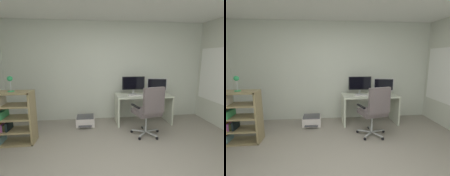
{
  "view_description": "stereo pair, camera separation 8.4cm",
  "coord_description": "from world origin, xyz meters",
  "views": [
    {
      "loc": [
        -0.4,
        -1.97,
        1.64
      ],
      "look_at": [
        0.04,
        1.72,
        0.96
      ],
      "focal_mm": 27.19,
      "sensor_mm": 36.0,
      "label": 1
    },
    {
      "loc": [
        -0.31,
        -1.98,
        1.64
      ],
      "look_at": [
        0.04,
        1.72,
        0.96
      ],
      "focal_mm": 27.19,
      "sensor_mm": 36.0,
      "label": 2
    }
  ],
  "objects": [
    {
      "name": "wall_back",
      "position": [
        0.0,
        2.49,
        1.26
      ],
      "size": [
        5.1,
        0.1,
        2.53
      ],
      "primitive_type": "cube",
      "color": "silver",
      "rests_on": "ground"
    },
    {
      "name": "office_chair",
      "position": [
        0.74,
        1.23,
        0.6
      ],
      "size": [
        0.63,
        0.66,
        1.07
      ],
      "color": "#B7BABC",
      "rests_on": "ground"
    },
    {
      "name": "window_pane",
      "position": [
        2.55,
        1.64,
        1.21
      ],
      "size": [
        0.01,
        1.29,
        1.21
      ],
      "primitive_type": "cube",
      "color": "white"
    },
    {
      "name": "window_frame",
      "position": [
        2.54,
        1.64,
        1.21
      ],
      "size": [
        0.02,
        1.37,
        1.29
      ],
      "primitive_type": "cube",
      "color": "white"
    },
    {
      "name": "bookshelf",
      "position": [
        -2.03,
        1.27,
        0.5
      ],
      "size": [
        0.85,
        0.35,
        1.01
      ],
      "color": "#8D7B53",
      "rests_on": "ground"
    },
    {
      "name": "monitor_main",
      "position": [
        0.62,
        2.11,
        0.98
      ],
      "size": [
        0.56,
        0.18,
        0.44
      ],
      "color": "#B2B5B7",
      "rests_on": "desk"
    },
    {
      "name": "computer_mouse",
      "position": [
        0.86,
        1.95,
        0.74
      ],
      "size": [
        0.07,
        0.11,
        0.03
      ],
      "primitive_type": "cube",
      "rotation": [
        0.0,
        0.0,
        -0.14
      ],
      "color": "black",
      "rests_on": "desk"
    },
    {
      "name": "monitor_secondary",
      "position": [
        1.23,
        2.11,
        0.94
      ],
      "size": [
        0.48,
        0.18,
        0.38
      ],
      "color": "#B2B5B7",
      "rests_on": "desk"
    },
    {
      "name": "desk_lamp",
      "position": [
        -1.88,
        1.27,
        1.21
      ],
      "size": [
        0.11,
        0.11,
        0.29
      ],
      "color": "#2B9B58",
      "rests_on": "bookshelf"
    },
    {
      "name": "desk",
      "position": [
        0.85,
        2.02,
        0.53
      ],
      "size": [
        1.34,
        0.61,
        0.72
      ],
      "color": "silver",
      "rests_on": "ground"
    },
    {
      "name": "keyboard",
      "position": [
        0.63,
        1.94,
        0.73
      ],
      "size": [
        0.35,
        0.15,
        0.02
      ],
      "primitive_type": "cube",
      "rotation": [
        0.0,
        0.0,
        0.06
      ],
      "color": "silver",
      "rests_on": "desk"
    },
    {
      "name": "printer",
      "position": [
        -0.58,
        2.0,
        0.11
      ],
      "size": [
        0.43,
        0.46,
        0.23
      ],
      "color": "silver",
      "rests_on": "ground"
    }
  ]
}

